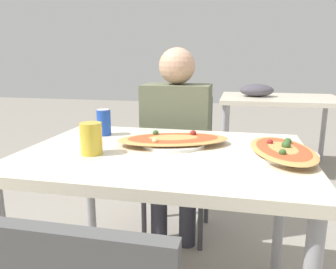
{
  "coord_description": "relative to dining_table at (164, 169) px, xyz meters",
  "views": [
    {
      "loc": [
        0.28,
        -1.23,
        1.1
      ],
      "look_at": [
        0.01,
        0.03,
        0.8
      ],
      "focal_mm": 35.0,
      "sensor_mm": 36.0,
      "label": 1
    }
  ],
  "objects": [
    {
      "name": "soda_can",
      "position": [
        -0.34,
        0.21,
        0.14
      ],
      "size": [
        0.07,
        0.07,
        0.12
      ],
      "color": "#1E47B2",
      "rests_on": "dining_table"
    },
    {
      "name": "background_table",
      "position": [
        0.63,
        2.05,
        0.02
      ],
      "size": [
        1.1,
        0.8,
        0.86
      ],
      "color": "beige",
      "rests_on": "ground_plane"
    },
    {
      "name": "pizza_main",
      "position": [
        0.02,
        0.1,
        0.1
      ],
      "size": [
        0.52,
        0.37,
        0.05
      ],
      "color": "white",
      "rests_on": "dining_table"
    },
    {
      "name": "pizza_second",
      "position": [
        0.45,
        0.02,
        0.1
      ],
      "size": [
        0.29,
        0.44,
        0.06
      ],
      "color": "white",
      "rests_on": "dining_table"
    },
    {
      "name": "person_seated",
      "position": [
        -0.07,
        0.62,
        0.03
      ],
      "size": [
        0.39,
        0.27,
        1.16
      ],
      "rotation": [
        0.0,
        0.0,
        3.14
      ],
      "color": "#2D2D38",
      "rests_on": "ground_plane"
    },
    {
      "name": "drink_glass",
      "position": [
        -0.26,
        -0.11,
        0.14
      ],
      "size": [
        0.08,
        0.08,
        0.12
      ],
      "color": "gold",
      "rests_on": "dining_table"
    },
    {
      "name": "chair_far_seated",
      "position": [
        -0.07,
        0.73,
        -0.16
      ],
      "size": [
        0.4,
        0.4,
        0.86
      ],
      "rotation": [
        0.0,
        0.0,
        3.14
      ],
      "color": "#4C4C4C",
      "rests_on": "ground_plane"
    },
    {
      "name": "dining_table",
      "position": [
        0.0,
        0.0,
        0.0
      ],
      "size": [
        1.13,
        0.81,
        0.74
      ],
      "color": "beige",
      "rests_on": "ground_plane"
    }
  ]
}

